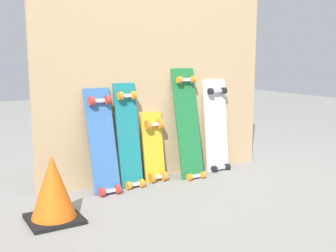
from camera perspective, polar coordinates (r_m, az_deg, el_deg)
name	(u,v)px	position (r m, az deg, el deg)	size (l,w,h in m)	color
ground_plane	(163,178)	(3.21, -0.65, -6.96)	(12.00, 12.00, 0.00)	gray
plywood_wall_panel	(158,54)	(3.14, -1.33, 9.66)	(1.86, 0.04, 1.84)	tan
skateboard_blue	(103,146)	(2.87, -8.75, -2.64)	(0.19, 0.24, 0.76)	#386BAD
skateboard_teal	(129,140)	(2.97, -5.28, -1.89)	(0.16, 0.20, 0.79)	#197A7F
skateboard_yellow	(154,151)	(3.11, -1.88, -3.32)	(0.16, 0.15, 0.56)	gold
skateboard_green	(188,128)	(3.18, 2.75, -0.28)	(0.19, 0.24, 0.89)	#1E7238
skateboard_white	(216,129)	(3.40, 6.51, -0.46)	(0.21, 0.15, 0.79)	silver
traffic_cone	(53,189)	(2.45, -15.22, -8.17)	(0.29, 0.29, 0.38)	black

